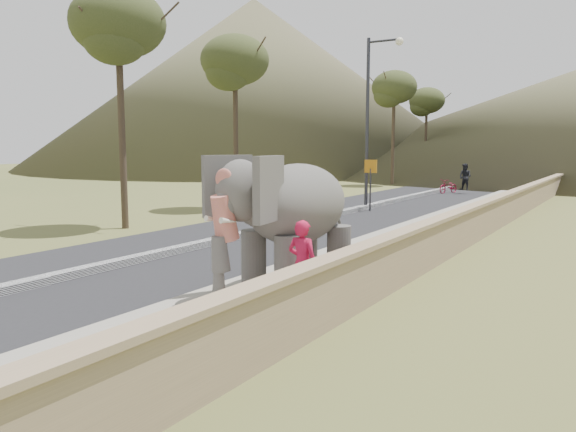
# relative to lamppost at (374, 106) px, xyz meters

# --- Properties ---
(ground) EXTENTS (160.00, 160.00, 0.00)m
(ground) POSITION_rel_lamppost_xyz_m (4.69, -17.62, -4.87)
(ground) COLOR olive
(ground) RESTS_ON ground
(road) EXTENTS (7.00, 120.00, 0.03)m
(road) POSITION_rel_lamppost_xyz_m (-0.31, -7.62, -4.86)
(road) COLOR black
(road) RESTS_ON ground
(median) EXTENTS (0.35, 120.00, 0.22)m
(median) POSITION_rel_lamppost_xyz_m (-0.31, -7.62, -4.76)
(median) COLOR black
(median) RESTS_ON ground
(walkway) EXTENTS (3.00, 120.00, 0.15)m
(walkway) POSITION_rel_lamppost_xyz_m (4.69, -7.62, -4.80)
(walkway) COLOR #9E9687
(walkway) RESTS_ON ground
(parapet) EXTENTS (0.30, 120.00, 1.10)m
(parapet) POSITION_rel_lamppost_xyz_m (6.34, -7.62, -4.32)
(parapet) COLOR tan
(parapet) RESTS_ON ground
(lamppost) EXTENTS (1.76, 0.36, 8.00)m
(lamppost) POSITION_rel_lamppost_xyz_m (0.00, 0.00, 0.00)
(lamppost) COLOR #2E3034
(lamppost) RESTS_ON ground
(signboard) EXTENTS (0.60, 0.08, 2.40)m
(signboard) POSITION_rel_lamppost_xyz_m (0.19, -0.65, -3.23)
(signboard) COLOR #2D2D33
(signboard) RESTS_ON ground
(hill_left) EXTENTS (60.00, 60.00, 22.00)m
(hill_left) POSITION_rel_lamppost_xyz_m (-33.31, 37.38, 6.13)
(hill_left) COLOR brown
(hill_left) RESTS_ON ground
(elephant_and_man) EXTENTS (2.48, 3.99, 2.70)m
(elephant_and_man) POSITION_rel_lamppost_xyz_m (4.71, -14.72, -3.38)
(elephant_and_man) COLOR #635F5A
(elephant_and_man) RESTS_ON ground
(motorcyclist) EXTENTS (2.08, 1.82, 1.92)m
(motorcyclist) POSITION_rel_lamppost_xyz_m (0.99, 10.94, -4.12)
(motorcyclist) COLOR maroon
(motorcyclist) RESTS_ON ground
(trees) EXTENTS (47.56, 40.61, 8.88)m
(trees) POSITION_rel_lamppost_xyz_m (5.83, 9.95, -0.85)
(trees) COLOR #473828
(trees) RESTS_ON ground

